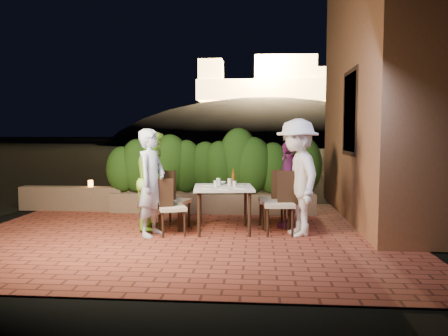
# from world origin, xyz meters

# --- Properties ---
(ground) EXTENTS (400.00, 400.00, 0.00)m
(ground) POSITION_xyz_m (0.00, 0.00, -0.02)
(ground) COLOR black
(ground) RESTS_ON ground
(terrace_floor) EXTENTS (7.00, 6.00, 0.15)m
(terrace_floor) POSITION_xyz_m (0.00, 0.50, -0.07)
(terrace_floor) COLOR brown
(terrace_floor) RESTS_ON ground
(building_wall) EXTENTS (1.60, 5.00, 5.00)m
(building_wall) POSITION_xyz_m (3.60, 2.00, 2.50)
(building_wall) COLOR #9E643E
(building_wall) RESTS_ON ground
(window_pane) EXTENTS (0.08, 1.00, 1.40)m
(window_pane) POSITION_xyz_m (2.82, 1.50, 2.00)
(window_pane) COLOR black
(window_pane) RESTS_ON building_wall
(window_frame) EXTENTS (0.06, 1.15, 1.55)m
(window_frame) POSITION_xyz_m (2.81, 1.50, 2.00)
(window_frame) COLOR black
(window_frame) RESTS_ON building_wall
(planter) EXTENTS (4.20, 0.55, 0.40)m
(planter) POSITION_xyz_m (0.20, 2.30, 0.20)
(planter) COLOR brown
(planter) RESTS_ON ground
(hedge) EXTENTS (4.00, 0.70, 1.10)m
(hedge) POSITION_xyz_m (0.20, 2.30, 0.95)
(hedge) COLOR #1B3E10
(hedge) RESTS_ON planter
(parapet) EXTENTS (2.20, 0.30, 0.50)m
(parapet) POSITION_xyz_m (-2.80, 2.30, 0.25)
(parapet) COLOR brown
(parapet) RESTS_ON ground
(hill) EXTENTS (52.00, 40.00, 22.00)m
(hill) POSITION_xyz_m (2.00, 60.00, -4.00)
(hill) COLOR black
(hill) RESTS_ON ground
(fortress) EXTENTS (26.00, 8.00, 8.00)m
(fortress) POSITION_xyz_m (2.00, 60.00, 10.50)
(fortress) COLOR #FFCC7A
(fortress) RESTS_ON hill
(dining_table) EXTENTS (1.06, 1.06, 0.75)m
(dining_table) POSITION_xyz_m (0.57, 0.54, 0.38)
(dining_table) COLOR white
(dining_table) RESTS_ON ground
(plate_nw) EXTENTS (0.20, 0.20, 0.01)m
(plate_nw) POSITION_xyz_m (0.35, 0.31, 0.76)
(plate_nw) COLOR white
(plate_nw) RESTS_ON dining_table
(plate_sw) EXTENTS (0.22, 0.22, 0.01)m
(plate_sw) POSITION_xyz_m (0.30, 0.71, 0.76)
(plate_sw) COLOR white
(plate_sw) RESTS_ON dining_table
(plate_ne) EXTENTS (0.24, 0.24, 0.01)m
(plate_ne) POSITION_xyz_m (0.88, 0.35, 0.76)
(plate_ne) COLOR white
(plate_ne) RESTS_ON dining_table
(plate_se) EXTENTS (0.25, 0.25, 0.01)m
(plate_se) POSITION_xyz_m (0.81, 0.78, 0.76)
(plate_se) COLOR white
(plate_se) RESTS_ON dining_table
(plate_centre) EXTENTS (0.20, 0.20, 0.01)m
(plate_centre) POSITION_xyz_m (0.58, 0.52, 0.76)
(plate_centre) COLOR white
(plate_centre) RESTS_ON dining_table
(plate_front) EXTENTS (0.22, 0.22, 0.01)m
(plate_front) POSITION_xyz_m (0.63, 0.23, 0.76)
(plate_front) COLOR white
(plate_front) RESTS_ON dining_table
(glass_nw) EXTENTS (0.07, 0.07, 0.11)m
(glass_nw) POSITION_xyz_m (0.46, 0.42, 0.81)
(glass_nw) COLOR silver
(glass_nw) RESTS_ON dining_table
(glass_sw) EXTENTS (0.07, 0.07, 0.12)m
(glass_sw) POSITION_xyz_m (0.47, 0.73, 0.81)
(glass_sw) COLOR silver
(glass_sw) RESTS_ON dining_table
(glass_ne) EXTENTS (0.06, 0.06, 0.10)m
(glass_ne) POSITION_xyz_m (0.76, 0.49, 0.80)
(glass_ne) COLOR silver
(glass_ne) RESTS_ON dining_table
(glass_se) EXTENTS (0.07, 0.07, 0.12)m
(glass_se) POSITION_xyz_m (0.66, 0.73, 0.81)
(glass_se) COLOR silver
(glass_se) RESTS_ON dining_table
(beer_bottle) EXTENTS (0.06, 0.06, 0.29)m
(beer_bottle) POSITION_xyz_m (0.73, 0.62, 0.90)
(beer_bottle) COLOR #55350E
(beer_bottle) RESTS_ON dining_table
(bowl) EXTENTS (0.22, 0.22, 0.05)m
(bowl) POSITION_xyz_m (0.50, 0.87, 0.77)
(bowl) COLOR white
(bowl) RESTS_ON dining_table
(chair_left_front) EXTENTS (0.54, 0.54, 0.91)m
(chair_left_front) POSITION_xyz_m (-0.23, 0.24, 0.45)
(chair_left_front) COLOR black
(chair_left_front) RESTS_ON ground
(chair_left_back) EXTENTS (0.58, 0.58, 0.99)m
(chair_left_back) POSITION_xyz_m (-0.28, 0.68, 0.50)
(chair_left_back) COLOR black
(chair_left_back) RESTS_ON ground
(chair_right_front) EXTENTS (0.51, 0.51, 1.03)m
(chair_right_front) POSITION_xyz_m (1.48, 0.41, 0.51)
(chair_right_front) COLOR black
(chair_right_front) RESTS_ON ground
(chair_right_back) EXTENTS (0.50, 0.50, 1.00)m
(chair_right_back) POSITION_xyz_m (1.39, 0.91, 0.50)
(chair_right_back) COLOR black
(chair_right_back) RESTS_ON ground
(diner_blue) EXTENTS (0.55, 0.70, 1.70)m
(diner_blue) POSITION_xyz_m (-0.54, 0.15, 0.85)
(diner_blue) COLOR #B0C4E3
(diner_blue) RESTS_ON ground
(diner_green) EXTENTS (0.66, 0.83, 1.67)m
(diner_green) POSITION_xyz_m (-0.61, 0.67, 0.84)
(diner_green) COLOR #99E347
(diner_green) RESTS_ON ground
(diner_white) EXTENTS (0.98, 1.34, 1.86)m
(diner_white) POSITION_xyz_m (1.76, 0.37, 0.93)
(diner_white) COLOR white
(diner_white) RESTS_ON ground
(diner_purple) EXTENTS (0.54, 0.94, 1.51)m
(diner_purple) POSITION_xyz_m (1.68, 0.96, 0.75)
(diner_purple) COLOR #6B2367
(diner_purple) RESTS_ON ground
(parapet_lamp) EXTENTS (0.10, 0.10, 0.14)m
(parapet_lamp) POSITION_xyz_m (-2.39, 2.30, 0.57)
(parapet_lamp) COLOR orange
(parapet_lamp) RESTS_ON parapet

